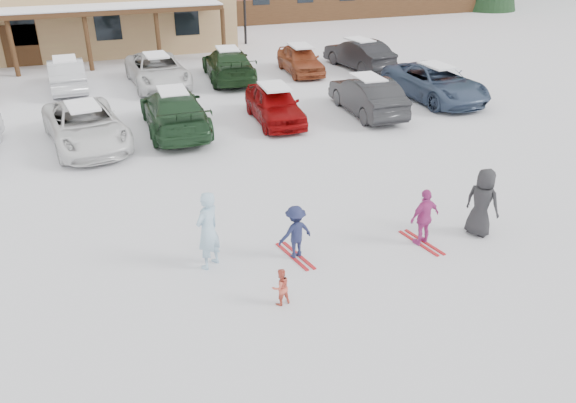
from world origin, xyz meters
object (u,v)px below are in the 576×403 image
object	(u,v)px
adult_skier	(208,230)
bystander_dark	(482,202)
child_navy	(295,232)
toddler_red	(281,287)
parked_car_6	(435,82)
parked_car_11	(228,64)
parked_car_13	(359,54)
parked_car_2	(86,125)
parked_car_12	(300,59)
parked_car_10	(158,70)
parked_car_5	(367,95)
parked_car_9	(67,74)
parked_car_4	(275,104)
parked_car_3	(174,111)
child_magenta	(425,217)

from	to	relation	value
adult_skier	bystander_dark	xyz separation A→B (m)	(6.79, -0.86, -0.05)
child_navy	bystander_dark	distance (m)	4.82
toddler_red	parked_car_6	distance (m)	16.24
adult_skier	parked_car_6	size ratio (longest dim) A/B	0.35
adult_skier	parked_car_6	bearing A→B (deg)	-178.44
parked_car_11	parked_car_13	bearing A→B (deg)	-175.11
child_navy	parked_car_2	bearing A→B (deg)	-76.85
adult_skier	parked_car_12	size ratio (longest dim) A/B	0.46
parked_car_10	parked_car_6	bearing A→B (deg)	-32.46
parked_car_2	parked_car_12	bearing A→B (deg)	24.91
toddler_red	bystander_dark	size ratio (longest dim) A/B	0.47
toddler_red	parked_car_5	xyz separation A→B (m)	(7.52, 10.90, 0.34)
toddler_red	parked_car_10	size ratio (longest dim) A/B	0.16
parked_car_11	parked_car_13	world-z (taller)	parked_car_11
parked_car_10	parked_car_9	bearing A→B (deg)	166.96
parked_car_4	parked_car_11	xyz separation A→B (m)	(-0.11, 6.82, 0.05)
adult_skier	bystander_dark	world-z (taller)	adult_skier
child_navy	bystander_dark	world-z (taller)	bystander_dark
adult_skier	parked_car_12	xyz separation A→B (m)	(8.44, 16.17, -0.24)
parked_car_2	parked_car_13	distance (m)	15.72
child_navy	parked_car_9	distance (m)	17.89
parked_car_9	parked_car_10	size ratio (longest dim) A/B	0.83
child_navy	parked_car_12	size ratio (longest dim) A/B	0.32
parked_car_3	parked_car_13	xyz separation A→B (m)	(10.90, 6.56, -0.03)
parked_car_3	parked_car_6	world-z (taller)	parked_car_3
adult_skier	toddler_red	size ratio (longest dim) A/B	2.25
parked_car_4	child_magenta	bearing A→B (deg)	-84.72
parked_car_10	parked_car_13	xyz separation A→B (m)	(10.58, -0.08, 0.01)
parked_car_3	parked_car_6	size ratio (longest dim) A/B	0.99
parked_car_2	parked_car_6	xyz separation A→B (m)	(14.71, 0.66, 0.03)
toddler_red	parked_car_9	xyz separation A→B (m)	(-3.99, 18.81, 0.31)
parked_car_11	child_navy	bearing A→B (deg)	86.00
parked_car_6	parked_car_11	xyz separation A→B (m)	(-7.75, 6.32, 0.01)
parked_car_5	parked_car_12	distance (m)	7.19
parked_car_13	toddler_red	bearing A→B (deg)	49.76
parked_car_13	parked_car_9	bearing A→B (deg)	-12.81
adult_skier	parked_car_2	xyz separation A→B (m)	(-2.35, 9.11, -0.22)
adult_skier	parked_car_11	distance (m)	16.74
toddler_red	parked_car_3	bearing A→B (deg)	-99.58
toddler_red	parked_car_9	size ratio (longest dim) A/B	0.19
adult_skier	parked_car_6	world-z (taller)	adult_skier
adult_skier	parked_car_2	size ratio (longest dim) A/B	0.36
parked_car_9	parked_car_13	distance (m)	14.67
parked_car_4	parked_car_6	distance (m)	7.65
parked_car_3	parked_car_11	bearing A→B (deg)	-118.80
parked_car_2	parked_car_3	world-z (taller)	parked_car_3
toddler_red	parked_car_11	distance (m)	18.36
child_magenta	parked_car_13	bearing A→B (deg)	-122.32
toddler_red	parked_car_11	xyz separation A→B (m)	(3.52, 18.01, 0.35)
bystander_dark	parked_car_11	xyz separation A→B (m)	(-2.19, 16.96, -0.13)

